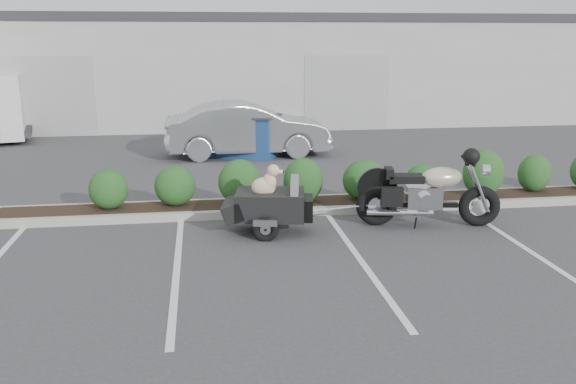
{
  "coord_description": "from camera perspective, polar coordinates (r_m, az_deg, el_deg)",
  "views": [
    {
      "loc": [
        -1.09,
        -8.93,
        3.24
      ],
      "look_at": [
        0.3,
        0.67,
        0.75
      ],
      "focal_mm": 38.0,
      "sensor_mm": 36.0,
      "label": 1
    }
  ],
  "objects": [
    {
      "name": "ground",
      "position": [
        9.56,
        -1.2,
        -5.41
      ],
      "size": [
        90.0,
        90.0,
        0.0
      ],
      "primitive_type": "plane",
      "color": "#38383A",
      "rests_on": "ground"
    },
    {
      "name": "pet_trailer",
      "position": [
        10.24,
        -1.78,
        -1.09
      ],
      "size": [
        2.04,
        1.16,
        1.2
      ],
      "rotation": [
        0.0,
        0.0,
        -0.17
      ],
      "color": "black",
      "rests_on": "ground"
    },
    {
      "name": "motorcycle",
      "position": [
        10.85,
        13.0,
        -0.17
      ],
      "size": [
        2.51,
        1.01,
        1.45
      ],
      "rotation": [
        0.0,
        0.0,
        -0.17
      ],
      "color": "black",
      "rests_on": "ground"
    },
    {
      "name": "building",
      "position": [
        25.98,
        -5.92,
        11.61
      ],
      "size": [
        26.0,
        10.0,
        4.0
      ],
      "primitive_type": "cube",
      "color": "#9EA099",
      "rests_on": "ground"
    },
    {
      "name": "dumpster",
      "position": [
        16.86,
        -3.96,
        5.31
      ],
      "size": [
        2.09,
        1.81,
        1.15
      ],
      "rotation": [
        0.0,
        0.0,
        -0.43
      ],
      "color": "navy",
      "rests_on": "ground"
    },
    {
      "name": "planter_kerb",
      "position": [
        11.76,
        2.33,
        -1.22
      ],
      "size": [
        12.0,
        1.0,
        0.15
      ],
      "primitive_type": "cube",
      "color": "#9E9E93",
      "rests_on": "ground"
    },
    {
      "name": "sedan",
      "position": [
        16.92,
        -3.81,
        5.88
      ],
      "size": [
        4.53,
        1.67,
        1.48
      ],
      "primitive_type": "imported",
      "rotation": [
        0.0,
        0.0,
        1.59
      ],
      "color": "#B4B3BB",
      "rests_on": "ground"
    }
  ]
}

